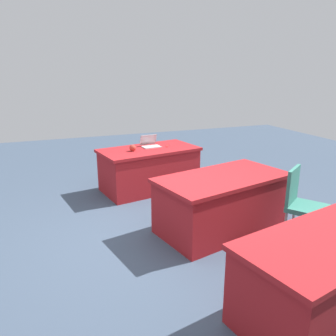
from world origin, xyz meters
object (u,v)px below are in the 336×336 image
object	(u,v)px
chair_tucked_right	(302,201)
table_mid_left	(326,276)
table_mid_right	(222,203)
table_foreground	(149,169)
laptop_silver	(150,145)
scissors_red	(167,146)
yarn_ball	(133,148)

from	to	relation	value
chair_tucked_right	table_mid_left	bearing A→B (deg)	22.99
chair_tucked_right	table_mid_right	bearing A→B (deg)	-76.35
table_foreground	laptop_silver	distance (m)	0.44
table_mid_right	laptop_silver	distance (m)	2.06
scissors_red	chair_tucked_right	bearing A→B (deg)	44.57
table_foreground	table_mid_right	xyz separation A→B (m)	(-0.42, 1.85, -0.00)
table_mid_left	scissors_red	distance (m)	3.71
table_foreground	scissors_red	size ratio (longest dim) A/B	10.22
laptop_silver	yarn_ball	xyz separation A→B (m)	(0.39, 0.21, 0.02)
table_foreground	table_mid_left	bearing A→B (deg)	96.69
table_mid_left	laptop_silver	xyz separation A→B (m)	(0.35, -3.75, 0.41)
table_mid_left	chair_tucked_right	bearing A→B (deg)	-123.27
chair_tucked_right	laptop_silver	bearing A→B (deg)	-101.69
chair_tucked_right	laptop_silver	world-z (taller)	laptop_silver
scissors_red	table_mid_left	bearing A→B (deg)	28.83
table_mid_left	table_mid_right	world-z (taller)	same
table_mid_right	laptop_silver	bearing A→B (deg)	-80.02
table_foreground	yarn_ball	distance (m)	0.54
chair_tucked_right	yarn_ball	bearing A→B (deg)	-92.73
table_foreground	laptop_silver	bearing A→B (deg)	-119.15
chair_tucked_right	yarn_ball	xyz separation A→B (m)	(1.46, -2.43, 0.27)
laptop_silver	scissors_red	world-z (taller)	laptop_silver
laptop_silver	scissors_red	size ratio (longest dim) A/B	1.90
scissors_red	laptop_silver	bearing A→B (deg)	-71.84
table_mid_right	yarn_ball	world-z (taller)	yarn_ball
table_mid_left	chair_tucked_right	world-z (taller)	chair_tucked_right
laptop_silver	scissors_red	distance (m)	0.31
table_foreground	yarn_ball	size ratio (longest dim) A/B	16.49
table_foreground	yarn_ball	world-z (taller)	yarn_ball
chair_tucked_right	scissors_red	world-z (taller)	chair_tucked_right
table_foreground	chair_tucked_right	distance (m)	2.77
table_foreground	table_mid_left	size ratio (longest dim) A/B	1.01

